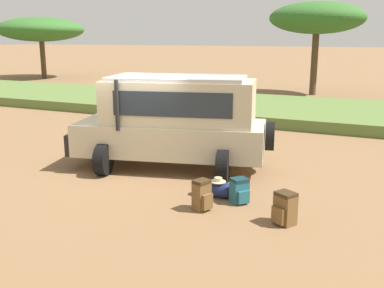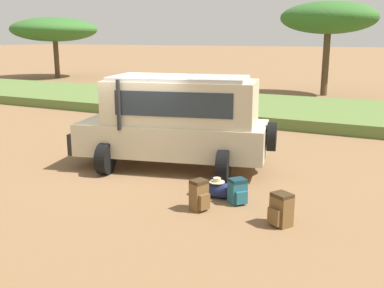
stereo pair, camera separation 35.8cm
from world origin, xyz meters
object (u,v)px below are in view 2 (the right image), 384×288
object	(u,v)px
backpack_beside_front_wheel	(238,192)
duffel_bag_low_black_case	(213,189)
acacia_tree_far_left	(55,30)
backpack_near_rear_wheel	(199,196)
acacia_tree_left_mid	(329,18)
safari_vehicle	(177,120)
backpack_cluster_center	(281,210)

from	to	relation	value
backpack_beside_front_wheel	duffel_bag_low_black_case	xyz separation A→B (m)	(-0.64, 0.14, -0.08)
backpack_beside_front_wheel	acacia_tree_far_left	bearing A→B (deg)	139.60
backpack_beside_front_wheel	backpack_near_rear_wheel	xyz separation A→B (m)	(-0.56, -0.70, 0.05)
duffel_bag_low_black_case	acacia_tree_left_mid	bearing A→B (deg)	93.98
safari_vehicle	backpack_beside_front_wheel	xyz separation A→B (m)	(2.43, -1.77, -1.03)
backpack_beside_front_wheel	backpack_near_rear_wheel	size ratio (longest dim) A/B	0.85
backpack_cluster_center	backpack_near_rear_wheel	xyz separation A→B (m)	(-1.68, -0.00, 0.00)
backpack_near_rear_wheel	backpack_beside_front_wheel	bearing A→B (deg)	51.49
acacia_tree_left_mid	acacia_tree_far_left	bearing A→B (deg)	175.30
backpack_cluster_center	backpack_near_rear_wheel	size ratio (longest dim) A/B	0.99
backpack_cluster_center	safari_vehicle	bearing A→B (deg)	145.26
acacia_tree_left_mid	backpack_cluster_center	bearing A→B (deg)	-81.18
backpack_beside_front_wheel	duffel_bag_low_black_case	distance (m)	0.66
backpack_beside_front_wheel	acacia_tree_left_mid	size ratio (longest dim) A/B	0.10
backpack_near_rear_wheel	duffel_bag_low_black_case	bearing A→B (deg)	95.49
backpack_cluster_center	acacia_tree_left_mid	xyz separation A→B (m)	(-3.09, 19.91, 4.17)
backpack_near_rear_wheel	acacia_tree_left_mid	size ratio (longest dim) A/B	0.11
backpack_cluster_center	backpack_beside_front_wheel	bearing A→B (deg)	148.25
backpack_beside_front_wheel	backpack_cluster_center	world-z (taller)	backpack_cluster_center
acacia_tree_far_left	safari_vehicle	bearing A→B (deg)	-40.84
backpack_beside_front_wheel	acacia_tree_far_left	world-z (taller)	acacia_tree_far_left
backpack_near_rear_wheel	acacia_tree_far_left	distance (m)	32.79
backpack_beside_front_wheel	acacia_tree_left_mid	distance (m)	19.77
backpack_near_rear_wheel	acacia_tree_far_left	bearing A→B (deg)	138.04
backpack_cluster_center	backpack_near_rear_wheel	distance (m)	1.68
backpack_cluster_center	acacia_tree_left_mid	distance (m)	20.58
acacia_tree_left_mid	duffel_bag_low_black_case	bearing A→B (deg)	-86.02
backpack_beside_front_wheel	acacia_tree_far_left	distance (m)	32.76
safari_vehicle	backpack_near_rear_wheel	size ratio (longest dim) A/B	8.66
backpack_cluster_center	acacia_tree_left_mid	world-z (taller)	acacia_tree_left_mid
safari_vehicle	acacia_tree_left_mid	size ratio (longest dim) A/B	0.99
backpack_beside_front_wheel	duffel_bag_low_black_case	bearing A→B (deg)	167.64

